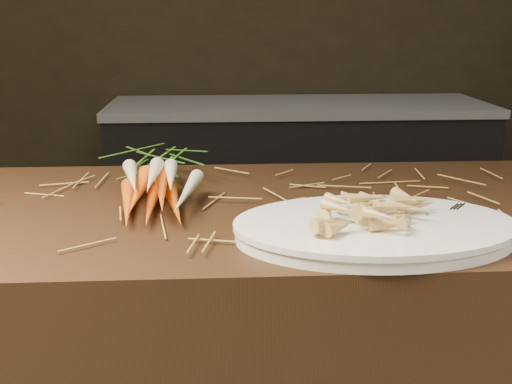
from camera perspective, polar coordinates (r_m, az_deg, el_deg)
back_counter at (r=3.21m, az=3.68°, el=0.52°), size 1.82×0.62×0.84m
straw_bedding at (r=1.25m, az=0.84°, el=-0.79°), size 1.40×0.60×0.02m
root_veg_bunch at (r=1.34m, az=-8.97°, el=1.70°), size 0.20×0.49×0.09m
serving_platter at (r=1.09m, az=10.49°, el=-3.46°), size 0.47×0.32×0.02m
roasted_veg_heap at (r=1.08m, az=10.59°, el=-1.53°), size 0.23×0.17×0.05m
serving_fork at (r=1.12m, az=19.06°, el=-2.76°), size 0.12×0.15×0.00m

